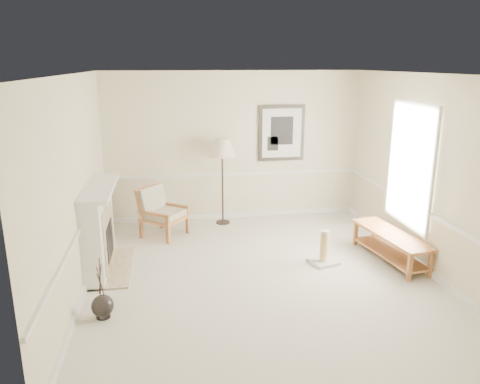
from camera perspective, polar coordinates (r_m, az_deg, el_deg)
The scene contains 8 objects.
ground at distance 7.05m, azimuth 2.45°, elevation -10.08°, with size 5.50×5.50×0.00m, color silver.
room at distance 6.57m, azimuth 3.69°, elevation 5.15°, with size 5.04×5.54×2.92m.
fireplace at distance 7.32m, azimuth -16.80°, elevation -4.34°, with size 0.64×1.64×1.31m.
floor_vase at distance 6.16m, azimuth -16.42°, elevation -13.25°, with size 0.27×0.27×0.80m.
armchair at distance 8.57m, azimuth -9.79°, elevation -2.11°, with size 0.98×0.97×0.89m.
floor_lamp at distance 8.83m, azimuth -2.19°, elevation 5.17°, with size 0.54×0.54×1.67m.
bench at distance 7.81m, azimuth 17.89°, elevation -5.82°, with size 0.72×1.65×0.45m.
scratching_post at distance 7.48m, azimuth 10.18°, elevation -7.32°, with size 0.48×0.48×0.55m.
Camera 1 is at (-1.27, -6.23, 3.05)m, focal length 35.00 mm.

